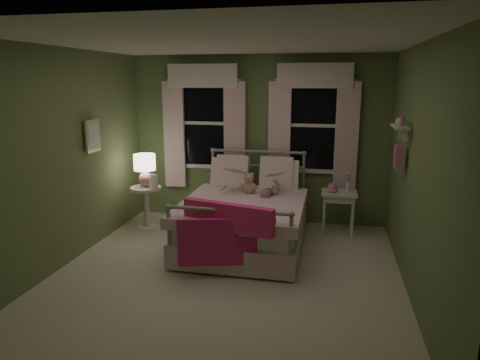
% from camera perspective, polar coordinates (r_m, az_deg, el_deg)
% --- Properties ---
extents(room_shell, '(4.20, 4.20, 4.20)m').
position_cam_1_polar(room_shell, '(4.71, -1.96, 1.91)').
color(room_shell, '#EFE3CE').
rests_on(room_shell, ground).
extents(bed, '(1.58, 2.04, 1.18)m').
position_cam_1_polar(bed, '(5.84, 0.71, -5.12)').
color(bed, white).
rests_on(bed, ground).
extents(pink_throw, '(1.09, 0.41, 0.71)m').
position_cam_1_polar(pink_throw, '(4.82, -1.69, -6.34)').
color(pink_throw, '#FE317E').
rests_on(pink_throw, bed).
extents(child_left, '(0.32, 0.23, 0.83)m').
position_cam_1_polar(child_left, '(6.14, -1.06, 1.60)').
color(child_left, '#F7D1DD').
rests_on(child_left, bed).
extents(child_right, '(0.41, 0.34, 0.78)m').
position_cam_1_polar(child_right, '(6.04, 4.12, 1.14)').
color(child_right, '#F7D1DD').
rests_on(child_right, bed).
extents(book_left, '(0.23, 0.17, 0.26)m').
position_cam_1_polar(book_left, '(5.91, -1.61, 0.91)').
color(book_left, beige).
rests_on(book_left, child_left).
extents(book_right, '(0.23, 0.19, 0.26)m').
position_cam_1_polar(book_right, '(5.81, 3.77, 0.25)').
color(book_right, beige).
rests_on(book_right, child_right).
extents(teddy_bear, '(0.23, 0.19, 0.31)m').
position_cam_1_polar(teddy_bear, '(5.97, 1.22, -0.63)').
color(teddy_bear, tan).
rests_on(teddy_bear, bed).
extents(nightstand_left, '(0.46, 0.46, 0.65)m').
position_cam_1_polar(nightstand_left, '(6.64, -12.35, -2.84)').
color(nightstand_left, white).
rests_on(nightstand_left, ground).
extents(table_lamp, '(0.32, 0.32, 0.48)m').
position_cam_1_polar(table_lamp, '(6.51, -12.58, 1.69)').
color(table_lamp, '#D5817E').
rests_on(table_lamp, nightstand_left).
extents(book_nightstand, '(0.23, 0.27, 0.02)m').
position_cam_1_polar(book_nightstand, '(6.47, -11.93, -1.05)').
color(book_nightstand, beige).
rests_on(book_nightstand, nightstand_left).
extents(nightstand_right, '(0.50, 0.40, 0.64)m').
position_cam_1_polar(nightstand_right, '(6.34, 13.05, -2.41)').
color(nightstand_right, white).
rests_on(nightstand_right, ground).
extents(pink_toy, '(0.14, 0.20, 0.14)m').
position_cam_1_polar(pink_toy, '(6.29, 12.22, -0.99)').
color(pink_toy, pink).
rests_on(pink_toy, nightstand_right).
extents(bud_vase, '(0.06, 0.06, 0.28)m').
position_cam_1_polar(bud_vase, '(6.33, 14.24, -0.25)').
color(bud_vase, white).
rests_on(bud_vase, nightstand_right).
extents(window_left, '(1.34, 0.13, 1.96)m').
position_cam_1_polar(window_left, '(6.82, -4.84, 8.14)').
color(window_left, black).
rests_on(window_left, room_shell).
extents(window_right, '(1.34, 0.13, 1.96)m').
position_cam_1_polar(window_right, '(6.54, 9.71, 7.78)').
color(window_right, black).
rests_on(window_right, room_shell).
extents(wall_shelf, '(0.15, 0.50, 0.60)m').
position_cam_1_polar(wall_shelf, '(5.28, 20.47, 4.80)').
color(wall_shelf, white).
rests_on(wall_shelf, room_shell).
extents(framed_picture, '(0.03, 0.32, 0.42)m').
position_cam_1_polar(framed_picture, '(5.97, -19.05, 5.56)').
color(framed_picture, beige).
rests_on(framed_picture, room_shell).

